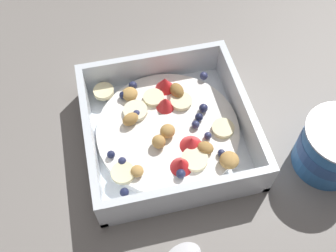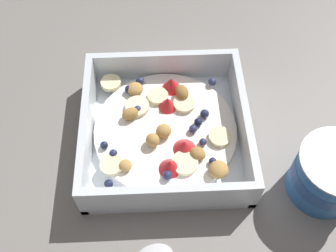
% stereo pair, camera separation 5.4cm
% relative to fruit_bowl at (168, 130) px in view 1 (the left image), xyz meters
% --- Properties ---
extents(ground_plane, '(2.40, 2.40, 0.00)m').
position_rel_fruit_bowl_xyz_m(ground_plane, '(-0.00, -0.01, -0.02)').
color(ground_plane, gray).
extents(fruit_bowl, '(0.23, 0.23, 0.06)m').
position_rel_fruit_bowl_xyz_m(fruit_bowl, '(0.00, 0.00, 0.00)').
color(fruit_bowl, white).
rests_on(fruit_bowl, ground).
extents(yogurt_cup, '(0.10, 0.10, 0.08)m').
position_rel_fruit_bowl_xyz_m(yogurt_cup, '(0.09, 0.20, 0.02)').
color(yogurt_cup, '#3370B7').
rests_on(yogurt_cup, ground).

